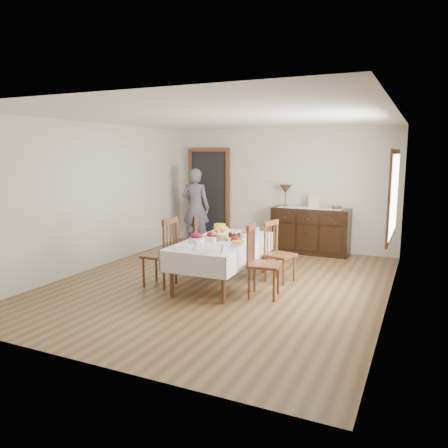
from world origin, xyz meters
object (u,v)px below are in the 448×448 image
at_px(chair_left_far, 189,244).
at_px(table_lamp, 286,190).
at_px(chair_left_near, 163,252).
at_px(chair_right_far, 278,251).
at_px(chair_right_near, 260,260).
at_px(dining_table, 222,246).
at_px(sideboard, 310,231).
at_px(person, 196,205).

relative_size(chair_left_far, table_lamp, 2.09).
height_order(chair_left_near, chair_left_far, chair_left_near).
xyz_separation_m(chair_left_near, chair_right_far, (1.54, 1.01, -0.05)).
bearing_deg(chair_right_near, chair_right_far, -7.26).
height_order(dining_table, chair_right_near, chair_right_near).
xyz_separation_m(sideboard, table_lamp, (-0.56, 0.02, 0.83)).
height_order(chair_left_far, chair_right_near, chair_right_near).
height_order(chair_left_far, table_lamp, table_lamp).
bearing_deg(chair_right_near, dining_table, 58.32).
bearing_deg(chair_right_near, table_lamp, 2.64).
bearing_deg(chair_right_far, chair_left_near, 137.34).
xyz_separation_m(dining_table, chair_left_near, (-0.78, -0.51, -0.07)).
relative_size(dining_table, table_lamp, 4.51).
distance_m(dining_table, chair_right_far, 0.92).
bearing_deg(chair_right_far, sideboard, 14.45).
distance_m(chair_right_near, chair_right_far, 0.84).
distance_m(chair_right_far, person, 3.18).
distance_m(dining_table, chair_right_near, 0.85).
xyz_separation_m(chair_left_near, table_lamp, (0.98, 3.25, 0.75)).
relative_size(chair_left_far, sideboard, 0.61).
distance_m(dining_table, table_lamp, 2.83).
xyz_separation_m(sideboard, person, (-2.52, -0.34, 0.45)).
height_order(dining_table, person, person).
relative_size(dining_table, chair_left_near, 1.91).
relative_size(chair_right_near, person, 0.58).
height_order(chair_left_near, chair_right_far, chair_left_near).
xyz_separation_m(chair_right_far, table_lamp, (-0.57, 2.24, 0.80)).
height_order(chair_left_far, sideboard, chair_left_far).
bearing_deg(person, chair_left_near, 100.98).
bearing_deg(chair_right_near, chair_left_far, 56.53).
bearing_deg(table_lamp, person, -169.75).
height_order(chair_right_near, chair_right_far, chair_right_near).
bearing_deg(dining_table, sideboard, 73.28).
bearing_deg(chair_right_near, sideboard, -7.66).
bearing_deg(person, sideboard, 179.80).
distance_m(dining_table, chair_left_far, 0.94).
xyz_separation_m(chair_left_near, sideboard, (1.54, 3.23, -0.07)).
distance_m(chair_left_far, chair_right_far, 1.60).
xyz_separation_m(chair_right_near, table_lamp, (-0.58, 3.08, 0.76)).
relative_size(dining_table, chair_right_near, 1.95).
xyz_separation_m(chair_left_far, sideboard, (1.59, 2.29, -0.01)).
xyz_separation_m(chair_right_near, sideboard, (-0.02, 3.06, -0.06)).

